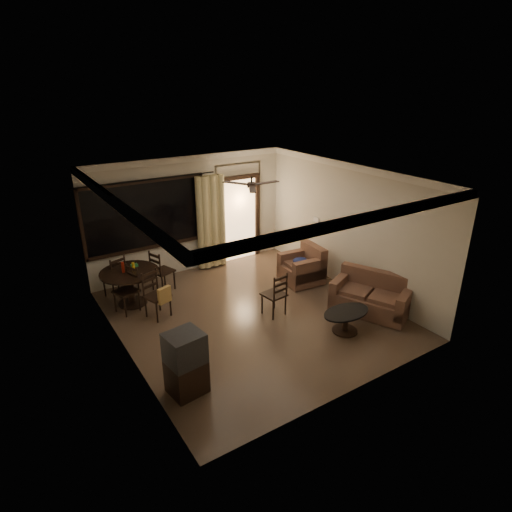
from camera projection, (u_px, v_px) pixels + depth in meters
ground at (252, 315)px, 8.61m from camera, size 5.50×5.50×0.00m
room_shell at (232, 203)px, 9.59m from camera, size 5.50×6.70×5.50m
dining_table at (130, 278)px, 8.83m from camera, size 1.19×1.19×0.97m
dining_chair_west at (127, 299)px, 8.65m from camera, size 0.53×0.53×0.95m
dining_chair_east at (163, 278)px, 9.55m from camera, size 0.53×0.53×0.95m
dining_chair_south at (158, 303)px, 8.44m from camera, size 0.53×0.57×0.95m
dining_chair_north at (116, 284)px, 9.26m from camera, size 0.53×0.53×0.95m
tv_cabinet at (186, 363)px, 6.31m from camera, size 0.59×0.54×1.01m
sofa at (371, 297)px, 8.63m from camera, size 1.35×1.69×0.80m
armchair at (303, 268)px, 9.91m from camera, size 0.92×0.92×0.84m
coffee_table at (346, 318)px, 7.93m from camera, size 0.97×0.58×0.42m
side_chair at (274, 302)px, 8.53m from camera, size 0.46×0.46×0.93m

